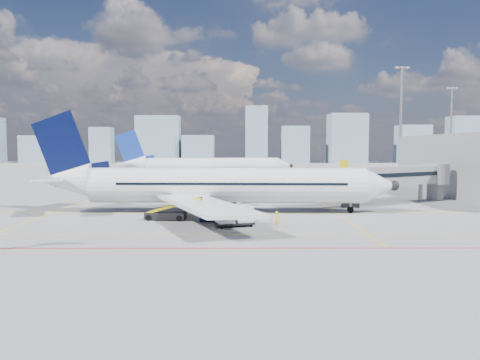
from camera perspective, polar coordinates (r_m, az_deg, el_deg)
The scene contains 13 objects.
ground at distance 48.73m, azimuth -2.92°, elevation -5.30°, with size 420.00×420.00×0.00m, color slate.
apron_markings at distance 44.92m, azimuth -3.90°, elevation -6.09°, with size 90.00×35.12×0.01m.
jet_bridge at distance 68.46m, azimuth 17.83°, elevation 0.35°, with size 23.55×15.78×6.30m.
terminal_block at distance 83.12m, azimuth 26.73°, elevation 1.59°, with size 10.00×42.00×10.00m.
floodlight_mast_ne at distance 109.20m, azimuth 19.00°, elevation 6.78°, with size 3.20×0.61×25.45m.
floodlight_mast_far at distance 151.73m, azimuth 24.32°, elevation 5.81°, with size 3.20×0.61×25.45m.
distant_skyline at distance 238.07m, azimuth -0.68°, elevation 4.69°, with size 253.29×15.13×28.55m.
main_aircraft at distance 56.55m, azimuth -3.48°, elevation -0.73°, with size 44.33×38.61×12.92m.
second_aircraft at distance 112.36m, azimuth -4.24°, elevation 1.62°, with size 42.57×36.85×12.49m.
baggage_tug at distance 48.80m, azimuth -0.71°, elevation -4.32°, with size 2.61×1.81×1.69m.
cargo_dolly at distance 46.46m, azimuth -0.70°, elevation -4.32°, with size 4.16×2.80×2.10m.
belt_loader at distance 51.43m, azimuth -8.88°, elevation -4.10°, with size 6.37×2.10×2.56m.
ramp_worker at distance 46.24m, azimuth 4.54°, elevation -4.80°, with size 0.59×0.39×1.62m, color yellow.
Camera 1 is at (2.28, -48.04, 7.87)m, focal length 35.00 mm.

